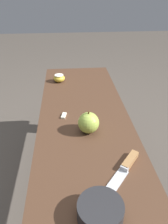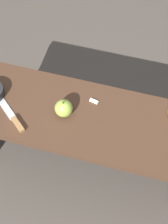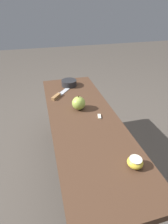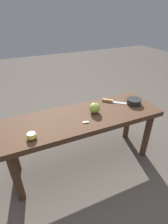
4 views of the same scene
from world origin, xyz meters
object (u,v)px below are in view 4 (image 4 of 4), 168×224
Objects in this scene: apple_whole at (95,108)px; bowl at (133,101)px; wooden_bench at (83,124)px; apple_cut at (32,136)px; knife at (112,101)px.

bowl is (-0.36, 0.00, -0.02)m from apple_whole.
bowl reaches higher than wooden_bench.
bowl reaches higher than apple_cut.
apple_cut is (0.40, 0.11, 0.10)m from wooden_bench.
wooden_bench is 0.47m from bowl.
knife is at bearing -156.39° from apple_whole.
wooden_bench is at bearing -122.82° from knife.
wooden_bench is at bearing 0.61° from bowl.
bowl reaches higher than knife.
apple_whole reaches higher than knife.
apple_cut is at bearing 7.86° from bowl.
apple_cut is at bearing 15.96° from wooden_bench.
wooden_bench is 0.34m from knife.
wooden_bench is 5.82× the size of knife.
wooden_bench is 18.35× the size of apple_cut.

